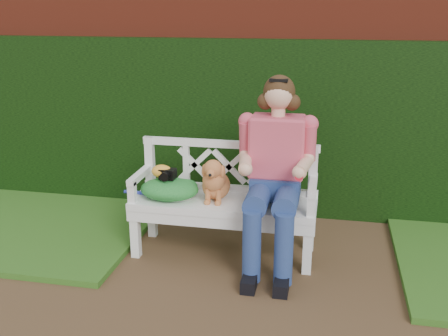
# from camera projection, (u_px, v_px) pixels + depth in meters

# --- Properties ---
(ground) EXTENTS (60.00, 60.00, 0.00)m
(ground) POSITION_uv_depth(u_px,v_px,m) (248.00, 298.00, 3.73)
(ground) COLOR #4C3622
(brick_wall) EXTENTS (10.00, 0.30, 2.20)m
(brick_wall) POSITION_uv_depth(u_px,v_px,m) (280.00, 100.00, 5.18)
(brick_wall) COLOR maroon
(brick_wall) RESTS_ON ground
(ivy_hedge) EXTENTS (10.00, 0.18, 1.70)m
(ivy_hedge) POSITION_uv_depth(u_px,v_px,m) (277.00, 130.00, 5.05)
(ivy_hedge) COLOR #16390C
(ivy_hedge) RESTS_ON ground
(grass_left) EXTENTS (2.60, 2.00, 0.05)m
(grass_left) POSITION_uv_depth(u_px,v_px,m) (16.00, 220.00, 5.03)
(grass_left) COLOR #174E0E
(grass_left) RESTS_ON ground
(garden_bench) EXTENTS (1.58, 0.60, 0.48)m
(garden_bench) POSITION_uv_depth(u_px,v_px,m) (224.00, 227.00, 4.35)
(garden_bench) COLOR white
(garden_bench) RESTS_ON ground
(seated_woman) EXTENTS (0.74, 0.93, 1.52)m
(seated_woman) POSITION_uv_depth(u_px,v_px,m) (276.00, 171.00, 4.09)
(seated_woman) COLOR #D73560
(seated_woman) RESTS_ON ground
(dog) EXTENTS (0.35, 0.40, 0.37)m
(dog) POSITION_uv_depth(u_px,v_px,m) (215.00, 178.00, 4.22)
(dog) COLOR brown
(dog) RESTS_ON garden_bench
(tennis_racket) EXTENTS (0.66, 0.37, 0.03)m
(tennis_racket) POSITION_uv_depth(u_px,v_px,m) (170.00, 195.00, 4.34)
(tennis_racket) COLOR white
(tennis_racket) RESTS_ON garden_bench
(green_bag) EXTENTS (0.59, 0.52, 0.16)m
(green_bag) POSITION_uv_depth(u_px,v_px,m) (169.00, 189.00, 4.29)
(green_bag) COLOR green
(green_bag) RESTS_ON garden_bench
(camera_item) EXTENTS (0.13, 0.11, 0.08)m
(camera_item) POSITION_uv_depth(u_px,v_px,m) (168.00, 174.00, 4.26)
(camera_item) COLOR black
(camera_item) RESTS_ON green_bag
(baseball_glove) EXTENTS (0.18, 0.14, 0.11)m
(baseball_glove) POSITION_uv_depth(u_px,v_px,m) (162.00, 171.00, 4.28)
(baseball_glove) COLOR gold
(baseball_glove) RESTS_ON green_bag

